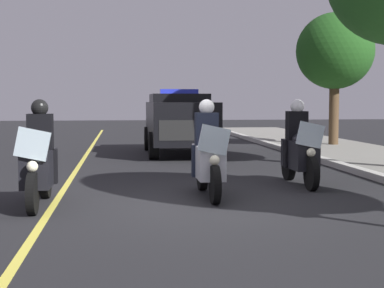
{
  "coord_description": "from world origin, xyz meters",
  "views": [
    {
      "loc": [
        9.36,
        -1.27,
        1.7
      ],
      "look_at": [
        -1.1,
        0.0,
        0.9
      ],
      "focal_mm": 53.93,
      "sensor_mm": 36.0,
      "label": 1
    }
  ],
  "objects_px": {
    "police_motorcycle_trailing": "(299,150)",
    "tree_far_back": "(335,52)",
    "police_motorcycle_lead_left": "(39,163)",
    "police_motorcycle_lead_right": "(208,157)",
    "police_suv": "(179,120)"
  },
  "relations": [
    {
      "from": "police_motorcycle_trailing",
      "to": "tree_far_back",
      "type": "bearing_deg",
      "value": 155.4
    },
    {
      "from": "police_motorcycle_lead_left",
      "to": "police_motorcycle_lead_right",
      "type": "height_order",
      "value": "same"
    },
    {
      "from": "police_motorcycle_lead_right",
      "to": "police_motorcycle_trailing",
      "type": "distance_m",
      "value": 2.33
    },
    {
      "from": "police_motorcycle_lead_left",
      "to": "police_suv",
      "type": "distance_m",
      "value": 9.2
    },
    {
      "from": "police_motorcycle_lead_right",
      "to": "police_motorcycle_trailing",
      "type": "relative_size",
      "value": 1.0
    },
    {
      "from": "police_motorcycle_lead_right",
      "to": "police_suv",
      "type": "xyz_separation_m",
      "value": [
        -8.09,
        0.3,
        0.37
      ]
    },
    {
      "from": "police_motorcycle_lead_left",
      "to": "police_motorcycle_lead_right",
      "type": "relative_size",
      "value": 1.0
    },
    {
      "from": "police_motorcycle_trailing",
      "to": "tree_far_back",
      "type": "height_order",
      "value": "tree_far_back"
    },
    {
      "from": "police_motorcycle_lead_left",
      "to": "police_suv",
      "type": "bearing_deg",
      "value": 160.1
    },
    {
      "from": "police_motorcycle_lead_left",
      "to": "tree_far_back",
      "type": "bearing_deg",
      "value": 140.05
    },
    {
      "from": "police_motorcycle_trailing",
      "to": "police_suv",
      "type": "relative_size",
      "value": 0.44
    },
    {
      "from": "police_motorcycle_trailing",
      "to": "police_suv",
      "type": "xyz_separation_m",
      "value": [
        -6.93,
        -1.73,
        0.37
      ]
    },
    {
      "from": "police_motorcycle_trailing",
      "to": "tree_far_back",
      "type": "distance_m",
      "value": 10.27
    },
    {
      "from": "police_motorcycle_lead_left",
      "to": "police_motorcycle_lead_right",
      "type": "bearing_deg",
      "value": 101.13
    },
    {
      "from": "police_motorcycle_lead_right",
      "to": "tree_far_back",
      "type": "bearing_deg",
      "value": 148.83
    }
  ]
}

